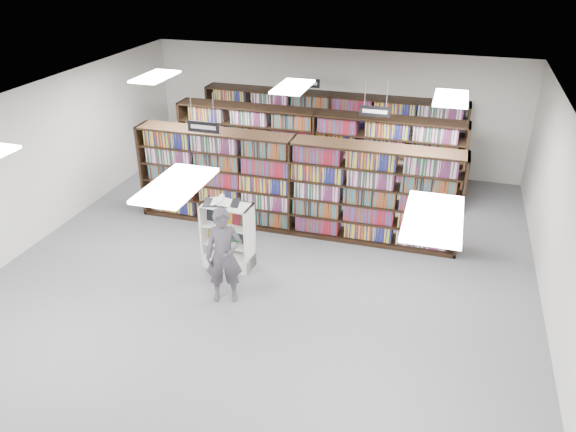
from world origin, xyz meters
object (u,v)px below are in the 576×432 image
(endcap_display, at_px, (229,244))
(shopper, at_px, (224,256))
(bookshelf_row_near, at_px, (292,185))
(open_book, at_px, (221,202))

(endcap_display, relative_size, shopper, 0.76)
(endcap_display, distance_m, shopper, 1.22)
(bookshelf_row_near, relative_size, shopper, 3.96)
(bookshelf_row_near, distance_m, shopper, 2.90)
(endcap_display, bearing_deg, open_book, -176.10)
(endcap_display, bearing_deg, bookshelf_row_near, 70.12)
(bookshelf_row_near, height_order, endcap_display, bookshelf_row_near)
(open_book, xyz_separation_m, shopper, (0.48, -1.08, -0.48))
(open_book, relative_size, shopper, 0.42)
(bookshelf_row_near, xyz_separation_m, shopper, (-0.39, -2.87, -0.17))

